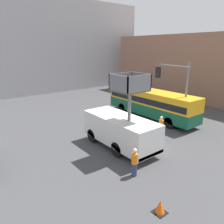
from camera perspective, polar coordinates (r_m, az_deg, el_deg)
ground_plane at (r=18.05m, az=2.43°, el=-7.61°), size 120.00×120.00×0.00m
building_backdrop_far at (r=41.00m, az=-23.73°, el=15.53°), size 44.00×10.00×15.17m
building_backdrop_side at (r=36.39m, az=23.28°, el=10.86°), size 10.00×28.00×9.17m
utility_truck at (r=16.35m, az=2.18°, el=-4.35°), size 2.42×6.36×5.70m
city_bus at (r=23.82m, az=10.05°, el=2.66°), size 2.46×10.90×2.97m
traffic_light_pole at (r=20.24m, az=16.58°, el=6.75°), size 3.67×3.42×6.16m
road_worker_near_truck at (r=13.25m, az=5.91°, el=-12.95°), size 0.38×0.38×1.78m
road_worker_directing at (r=18.86m, az=12.64°, el=-3.80°), size 0.38×0.38×1.90m
traffic_cone_near_truck at (r=11.21m, az=12.45°, el=-23.05°), size 0.59×0.59×0.67m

